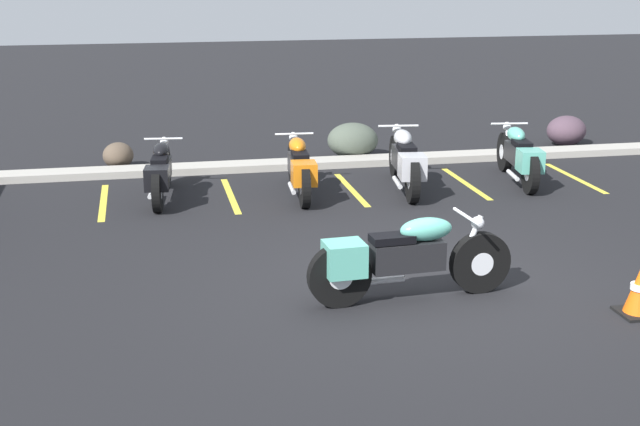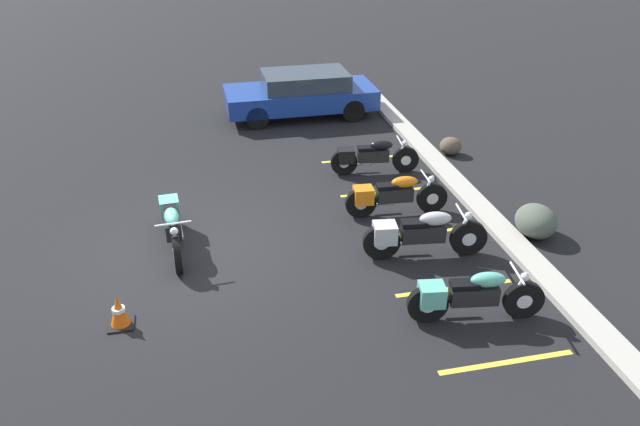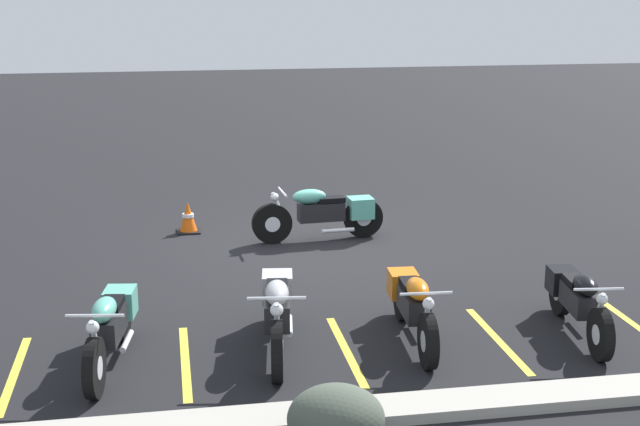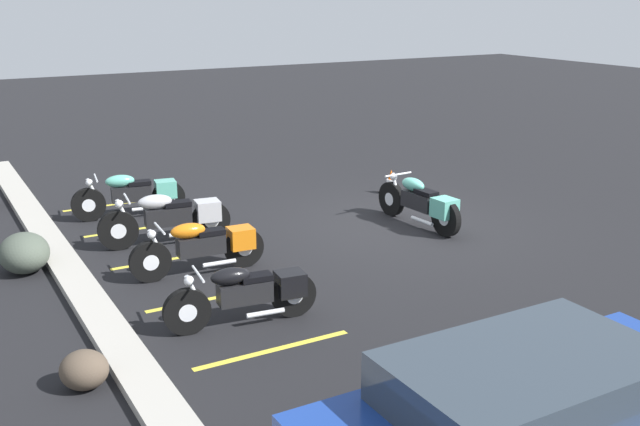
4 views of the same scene
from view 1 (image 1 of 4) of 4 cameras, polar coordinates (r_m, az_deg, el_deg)
The scene contains 16 objects.
ground at distance 9.93m, azimuth 6.39°, elevation -4.68°, with size 60.00×60.00×0.00m, color black.
motorcycle_teal_featured at distance 9.36m, azimuth 5.22°, elevation -2.87°, with size 2.26×0.63×0.89m.
parked_bike_0 at distance 13.40m, azimuth -10.16°, elevation 2.60°, with size 0.63×2.09×0.82m.
parked_bike_1 at distance 13.43m, azimuth -1.34°, elevation 2.94°, with size 0.60×2.15×0.85m.
parked_bike_2 at distance 13.78m, azimuth 5.47°, elevation 3.36°, with size 0.72×2.30×0.91m.
parked_bike_3 at distance 14.56m, azimuth 12.64°, elevation 3.62°, with size 0.70×2.18×0.86m.
concrete_curb at distance 15.45m, azimuth -0.34°, elevation 3.21°, with size 18.00×0.50×0.12m, color #A8A399.
landscape_rock_0 at distance 16.11m, azimuth 2.11°, elevation 4.67°, with size 0.92×0.77×0.64m, color #485145.
landscape_rock_1 at distance 17.84m, azimuth 15.49°, elevation 5.11°, with size 0.78×0.70×0.57m, color #4B3844.
landscape_rock_2 at distance 15.70m, azimuth -12.79°, elevation 3.62°, with size 0.51×0.54×0.45m, color brown.
traffic_cone at distance 9.59m, azimuth 19.80°, elevation -4.71°, with size 0.40×0.40×0.54m.
stall_line_0 at distance 13.58m, azimuth -13.70°, elevation 0.68°, with size 0.10×2.10×0.00m, color gold.
stall_line_1 at distance 13.63m, azimuth -5.74°, elevation 1.12°, with size 0.10×2.10×0.00m, color gold.
stall_line_2 at distance 13.94m, azimuth 2.02°, elevation 1.53°, with size 0.10×2.10×0.00m, color gold.
stall_line_3 at distance 14.49m, azimuth 9.32°, elevation 1.88°, with size 0.10×2.10×0.00m, color gold.
stall_line_4 at distance 15.25m, azimuth 15.99°, elevation 2.18°, with size 0.10×2.10×0.00m, color gold.
Camera 1 is at (-2.92, -8.82, 3.50)m, focal length 50.00 mm.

